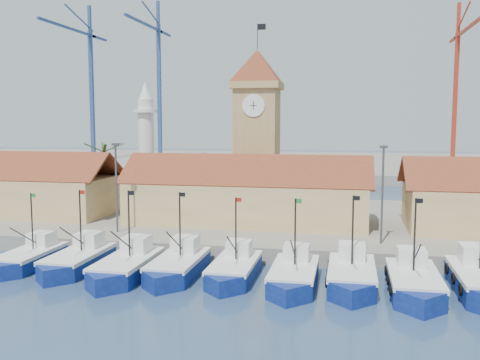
% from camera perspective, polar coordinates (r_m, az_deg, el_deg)
% --- Properties ---
extents(ground, '(400.00, 400.00, 0.00)m').
position_cam_1_polar(ground, '(41.42, -4.40, -11.59)').
color(ground, navy).
rests_on(ground, ground).
extents(quay, '(140.00, 32.00, 1.50)m').
position_cam_1_polar(quay, '(63.97, 1.50, -4.48)').
color(quay, gray).
rests_on(quay, ground).
extents(terminal, '(240.00, 80.00, 2.00)m').
position_cam_1_polar(terminal, '(148.75, 7.27, 1.74)').
color(terminal, gray).
rests_on(terminal, ground).
extents(boat_0, '(3.28, 8.99, 6.80)m').
position_cam_1_polar(boat_0, '(50.65, -21.67, -7.87)').
color(boat_0, navy).
rests_on(boat_0, ground).
extents(boat_1, '(3.49, 9.55, 7.23)m').
position_cam_1_polar(boat_1, '(48.25, -17.03, -8.34)').
color(boat_1, navy).
rests_on(boat_1, ground).
extents(boat_2, '(3.60, 9.87, 7.47)m').
position_cam_1_polar(boat_2, '(45.11, -12.11, -9.19)').
color(boat_2, navy).
rests_on(boat_2, ground).
extents(boat_3, '(3.51, 9.62, 7.28)m').
position_cam_1_polar(boat_3, '(44.71, -6.73, -9.26)').
color(boat_3, navy).
rests_on(boat_3, ground).
extents(boat_4, '(3.35, 9.18, 6.95)m').
position_cam_1_polar(boat_4, '(43.59, -0.68, -9.67)').
color(boat_4, navy).
rests_on(boat_4, ground).
extents(boat_5, '(3.45, 9.44, 7.14)m').
position_cam_1_polar(boat_5, '(42.03, 5.73, -10.29)').
color(boat_5, navy).
rests_on(boat_5, ground).
extents(boat_6, '(3.57, 9.79, 7.41)m').
position_cam_1_polar(boat_6, '(42.55, 11.82, -10.14)').
color(boat_6, navy).
rests_on(boat_6, ground).
extents(boat_7, '(3.60, 9.87, 7.47)m').
position_cam_1_polar(boat_7, '(41.94, 18.11, -10.56)').
color(boat_7, navy).
rests_on(boat_7, ground).
extents(hall_center, '(27.04, 10.13, 7.61)m').
position_cam_1_polar(hall_center, '(59.55, 0.84, -2.12)').
color(hall_center, '#E5BA7D').
rests_on(hall_center, quay).
extents(clock_tower, '(5.80, 5.80, 22.70)m').
position_cam_1_polar(clock_tower, '(64.81, 1.84, 5.64)').
color(clock_tower, tan).
rests_on(clock_tower, quay).
extents(minaret, '(3.00, 3.00, 16.30)m').
position_cam_1_polar(minaret, '(70.85, -9.97, 3.80)').
color(minaret, silver).
rests_on(minaret, quay).
extents(palm_tree, '(5.60, 5.03, 8.39)m').
position_cam_1_polar(palm_tree, '(71.25, -14.25, 0.90)').
color(palm_tree, brown).
rests_on(palm_tree, quay).
extents(lamp_posts, '(80.70, 0.25, 9.03)m').
position_cam_1_polar(lamp_posts, '(51.34, -0.26, -0.68)').
color(lamp_posts, '#3F3F44').
rests_on(lamp_posts, quay).
extents(crane_blue_far, '(1.00, 35.50, 42.36)m').
position_cam_1_polar(crane_blue_far, '(155.72, -15.90, 10.87)').
color(crane_blue_far, navy).
rests_on(crane_blue_far, terminal).
extents(crane_blue_near, '(1.00, 33.01, 44.07)m').
position_cam_1_polar(crane_blue_near, '(154.55, -8.82, 11.35)').
color(crane_blue_near, navy).
rests_on(crane_blue_near, terminal).
extents(crane_red_right, '(1.00, 34.95, 39.63)m').
position_cam_1_polar(crane_red_right, '(143.87, 22.20, 10.41)').
color(crane_red_right, '#A42A19').
rests_on(crane_red_right, terminal).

